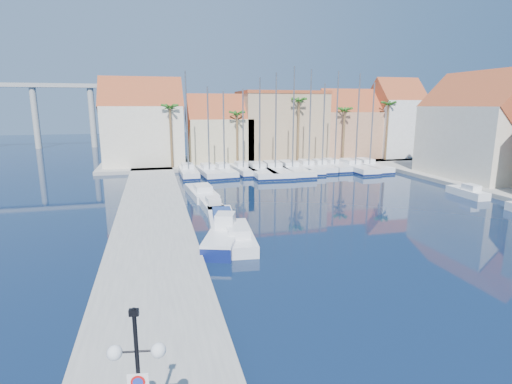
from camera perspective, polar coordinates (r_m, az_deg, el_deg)
The scene contains 34 objects.
ground at distance 22.75m, azimuth 9.53°, elevation -12.94°, with size 260.00×260.00×0.00m, color black.
quay_west at distance 33.57m, azimuth -14.55°, elevation -4.35°, with size 6.00×77.00×0.50m, color gray.
shore_north at distance 69.90m, azimuth 1.16°, elevation 4.56°, with size 54.00×16.00×0.50m, color gray.
lamp_post at distance 11.29m, azimuth -16.59°, elevation -22.26°, with size 1.44×0.55×4.29m.
fishing_boat at distance 28.05m, azimuth -4.70°, elevation -6.35°, with size 3.80×6.25×2.08m.
motorboat_west_0 at distance 28.66m, azimuth -2.74°, elevation -6.29°, with size 2.77×6.94×1.40m.
motorboat_west_1 at distance 33.04m, azimuth -4.93°, elevation -3.79°, with size 2.64×6.66×1.40m.
motorboat_west_2 at distance 37.25m, azimuth -6.26°, elevation -1.97°, with size 1.89×5.18×1.40m.
motorboat_west_3 at distance 43.34m, azimuth -7.79°, elevation 0.01°, with size 2.95×7.55×1.40m.
motorboat_east_1 at distance 48.68m, azimuth 28.02°, elevation 0.02°, with size 1.72×4.98×1.40m.
sailboat_0 at distance 56.54m, azimuth -9.64°, elevation 2.95°, with size 2.37×8.68×14.09m.
sailboat_1 at distance 56.03m, azimuth -6.77°, elevation 2.92°, with size 2.89×8.81×12.09m.
sailboat_2 at distance 56.49m, azimuth -4.63°, elevation 3.03°, with size 2.81×8.56×11.47m.
sailboat_3 at distance 57.54m, azimuth -1.95°, elevation 3.25°, with size 2.71×8.41×11.87m.
sailboat_4 at distance 56.65m, azimuth 0.37°, elevation 3.08°, with size 3.06×11.09×13.29m.
sailboat_5 at distance 57.50m, azimuth 2.61°, elevation 3.20°, with size 3.73×11.90×13.96m.
sailboat_6 at distance 58.38m, azimuth 4.99°, elevation 3.32°, with size 3.42×11.67×14.87m.
sailboat_7 at distance 59.95m, azimuth 7.39°, elevation 3.54°, with size 3.24×9.61×14.62m.
sailboat_8 at distance 60.88m, azimuth 9.27°, elevation 3.61°, with size 2.51×8.22×12.69m.
sailboat_9 at distance 62.09m, azimuth 10.97°, elevation 3.74°, with size 2.37×8.41×14.48m.
sailboat_10 at distance 62.04m, azimuth 13.71°, elevation 3.55°, with size 3.03×11.01×14.09m.
sailboat_11 at distance 63.50m, azimuth 15.64°, elevation 3.63°, with size 2.83×10.46×12.89m.
building_0 at distance 65.82m, azimuth -15.82°, elevation 9.11°, with size 12.30×9.00×13.50m.
building_1 at distance 66.72m, azimuth -5.30°, elevation 8.50°, with size 10.30×8.00×11.00m.
building_2 at distance 70.22m, azimuth 3.57°, elevation 9.50°, with size 14.20×10.20×11.50m.
building_3 at distance 73.91m, azimuth 12.81°, elevation 9.05°, with size 10.30×8.00×12.00m.
building_4 at distance 77.54m, azimuth 19.21°, elevation 9.64°, with size 8.30×8.00×14.00m.
building_6 at distance 59.02m, azimuth 29.37°, elevation 7.70°, with size 9.00×14.30×13.50m.
palm_0 at distance 60.79m, azimuth -12.21°, elevation 11.49°, with size 2.60×2.60×10.15m.
palm_1 at distance 62.04m, azimuth -2.74°, elevation 10.88°, with size 2.60×2.60×9.15m.
palm_2 at distance 64.80m, azimuth 6.15°, elevation 12.55°, with size 2.60×2.60×11.15m.
palm_3 at distance 68.01m, azimuth 12.57°, elevation 11.13°, with size 2.60×2.60×9.65m.
palm_4 at distance 71.96m, azimuth 18.42°, elevation 11.60°, with size 2.60×2.60×10.65m.
viaduct at distance 105.24m, azimuth -31.87°, elevation 10.81°, with size 48.00×2.20×14.45m.
Camera 1 is at (-8.60, -18.73, 9.62)m, focal length 28.00 mm.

